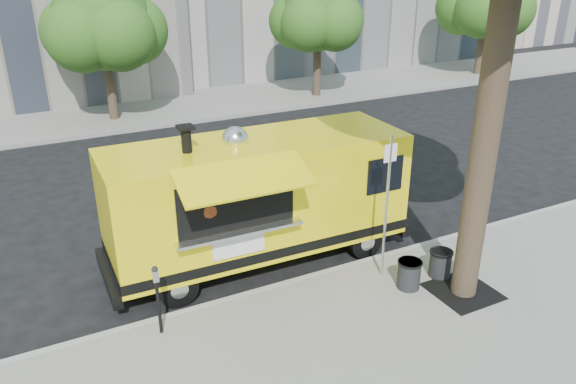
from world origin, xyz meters
The scene contains 13 objects.
ground centered at (0.00, 0.00, 0.00)m, with size 120.00×120.00×0.00m, color black.
sidewalk centered at (0.00, -4.00, 0.07)m, with size 60.00×6.00×0.15m, color gray.
curb centered at (0.00, -0.93, 0.07)m, with size 60.00×0.14×0.16m, color #999993.
far_sidewalk centered at (0.00, 13.50, 0.07)m, with size 60.00×5.00×0.15m, color gray.
tree_well centered at (2.60, -2.80, 0.15)m, with size 1.20×1.20×0.02m, color black.
far_tree_b centered at (-1.00, 12.70, 3.83)m, with size 3.60×3.60×5.50m.
far_tree_c centered at (8.00, 12.40, 3.72)m, with size 3.24×3.24×5.21m.
far_tree_d centered at (18.00, 12.60, 3.89)m, with size 3.78×3.78×5.64m.
sign_post centered at (1.55, -1.55, 1.85)m, with size 0.28×0.06×3.00m.
parking_meter centered at (-3.00, -1.35, 0.98)m, with size 0.11×0.11×1.33m.
food_truck centered at (-0.37, 0.35, 1.52)m, with size 6.62×3.09×3.24m.
trash_bin_left centered at (2.58, -2.12, 0.45)m, with size 0.47×0.47×0.57m.
trash_bin_right centered at (1.74, -2.18, 0.46)m, with size 0.49×0.49×0.59m.
Camera 1 is at (-4.68, -9.50, 6.33)m, focal length 35.00 mm.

